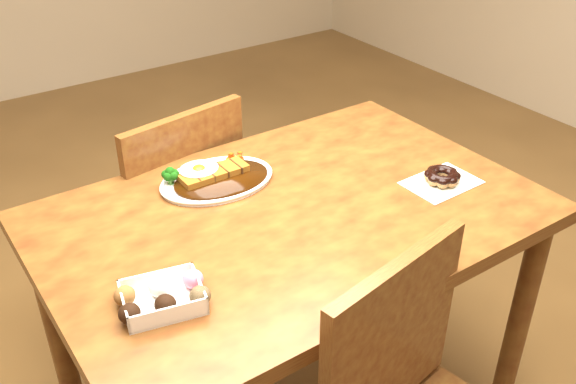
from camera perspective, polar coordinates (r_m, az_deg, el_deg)
table at (r=1.62m, az=0.37°, el=-4.52°), size 1.20×0.80×0.75m
chair_far at (r=2.07m, az=-10.52°, el=-2.10°), size 0.48×0.48×0.87m
katsu_curry_plate at (r=1.68m, az=-6.55°, el=1.29°), size 0.31×0.23×0.06m
donut_box at (r=1.30m, az=-11.10°, el=-9.11°), size 0.19×0.15×0.04m
pon_de_ring at (r=1.72m, az=13.54°, el=1.33°), size 0.19×0.14×0.04m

